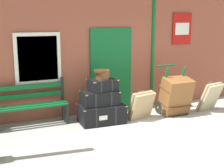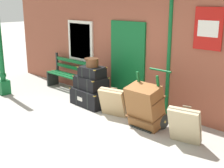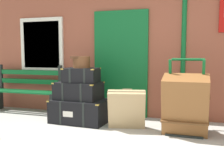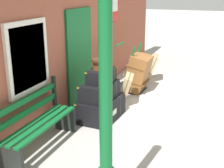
{
  "view_description": "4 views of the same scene",
  "coord_description": "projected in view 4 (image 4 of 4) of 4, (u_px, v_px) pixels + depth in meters",
  "views": [
    {
      "loc": [
        -3.45,
        -4.66,
        2.36
      ],
      "look_at": [
        -0.65,
        1.6,
        0.9
      ],
      "focal_mm": 50.41,
      "sensor_mm": 36.0,
      "label": 1
    },
    {
      "loc": [
        4.64,
        -3.24,
        2.6
      ],
      "look_at": [
        -0.3,
        1.87,
        0.63
      ],
      "focal_mm": 48.74,
      "sensor_mm": 36.0,
      "label": 2
    },
    {
      "loc": [
        1.21,
        -2.74,
        1.26
      ],
      "look_at": [
        -0.27,
        1.75,
        0.72
      ],
      "focal_mm": 43.16,
      "sensor_mm": 36.0,
      "label": 3
    },
    {
      "loc": [
        -6.06,
        -0.52,
        2.51
      ],
      "look_at": [
        -0.54,
        1.59,
        0.63
      ],
      "focal_mm": 48.98,
      "sensor_mm": 36.0,
      "label": 4
    }
  ],
  "objects": [
    {
      "name": "steamer_trunk_base",
      "position": [
        101.0,
        108.0,
        6.08
      ],
      "size": [
        1.04,
        0.7,
        0.43
      ],
      "color": "black",
      "rests_on": "ground"
    },
    {
      "name": "steamer_trunk_middle",
      "position": [
        100.0,
        91.0,
        5.94
      ],
      "size": [
        0.84,
        0.59,
        0.33
      ],
      "color": "black",
      "rests_on": "steamer_trunk_base"
    },
    {
      "name": "suitcase_cream",
      "position": [
        125.0,
        89.0,
        6.81
      ],
      "size": [
        0.68,
        0.48,
        0.68
      ],
      "color": "tan",
      "rests_on": "ground"
    },
    {
      "name": "suitcase_brown",
      "position": [
        151.0,
        68.0,
        8.48
      ],
      "size": [
        0.65,
        0.52,
        0.75
      ],
      "color": "tan",
      "rests_on": "ground"
    },
    {
      "name": "steamer_trunk_top",
      "position": [
        101.0,
        76.0,
        5.91
      ],
      "size": [
        0.64,
        0.49,
        0.27
      ],
      "color": "black",
      "rests_on": "steamer_trunk_middle"
    },
    {
      "name": "porters_trolley",
      "position": [
        131.0,
        80.0,
        7.72
      ],
      "size": [
        0.71,
        0.67,
        1.18
      ],
      "color": "black",
      "rests_on": "ground"
    },
    {
      "name": "platform_bench",
      "position": [
        38.0,
        124.0,
        4.84
      ],
      "size": [
        1.6,
        0.43,
        1.01
      ],
      "color": "#0F5B28",
      "rests_on": "ground"
    },
    {
      "name": "round_hatbox",
      "position": [
        101.0,
        63.0,
        5.83
      ],
      "size": [
        0.36,
        0.33,
        0.21
      ],
      "color": "brown",
      "rests_on": "steamer_trunk_top"
    },
    {
      "name": "large_brown_trunk",
      "position": [
        138.0,
        73.0,
        7.6
      ],
      "size": [
        0.7,
        0.62,
        0.96
      ],
      "color": "brown",
      "rests_on": "ground"
    },
    {
      "name": "lamp_post",
      "position": [
        106.0,
        129.0,
        3.23
      ],
      "size": [
        0.28,
        0.28,
        2.86
      ],
      "color": "#0F5B28",
      "rests_on": "ground"
    },
    {
      "name": "brick_facade",
      "position": [
        78.0,
        30.0,
        6.72
      ],
      "size": [
        10.4,
        0.35,
        3.2
      ],
      "color": "brown",
      "rests_on": "ground"
    },
    {
      "name": "ground_plane",
      "position": [
        193.0,
        114.0,
        6.33
      ],
      "size": [
        60.0,
        60.0,
        0.0
      ],
      "primitive_type": "plane",
      "color": "#A3A099"
    }
  ]
}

